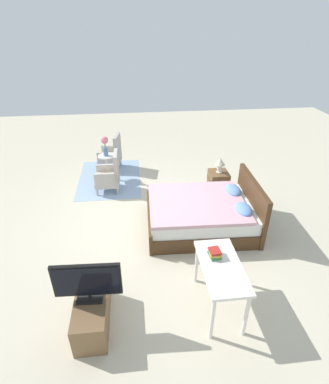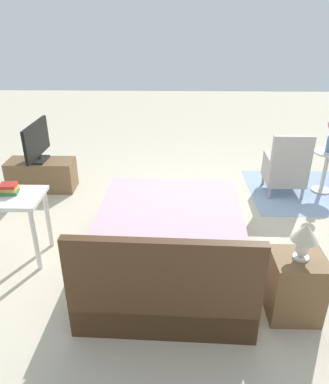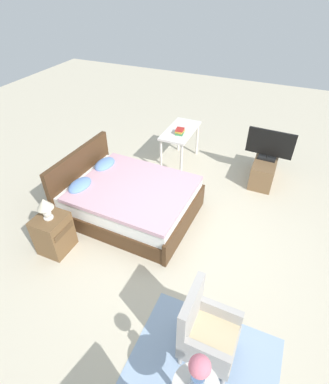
% 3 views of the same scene
% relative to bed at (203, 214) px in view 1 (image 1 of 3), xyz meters
% --- Properties ---
extents(ground_plane, '(16.00, 16.00, 0.00)m').
position_rel_bed_xyz_m(ground_plane, '(-0.24, -1.02, -0.30)').
color(ground_plane, beige).
extents(floor_rug, '(2.10, 1.50, 0.01)m').
position_rel_bed_xyz_m(floor_rug, '(-2.23, -1.86, -0.30)').
color(floor_rug, '#8EA8C6').
rests_on(floor_rug, ground_plane).
extents(bed, '(1.59, 2.03, 0.96)m').
position_rel_bed_xyz_m(bed, '(0.00, 0.00, 0.00)').
color(bed, '#472D19').
rests_on(bed, ground_plane).
extents(armchair_by_window_left, '(0.63, 0.63, 0.92)m').
position_rel_bed_xyz_m(armchair_by_window_left, '(-2.82, -1.80, 0.08)').
color(armchair_by_window_left, '#ADA8A3').
rests_on(armchair_by_window_left, floor_rug).
extents(armchair_by_window_right, '(0.55, 0.55, 0.92)m').
position_rel_bed_xyz_m(armchair_by_window_right, '(-1.64, -1.80, 0.08)').
color(armchair_by_window_right, '#ADA8A3').
rests_on(armchair_by_window_right, floor_rug).
extents(side_table, '(0.40, 0.40, 0.62)m').
position_rel_bed_xyz_m(side_table, '(-2.23, -1.89, 0.09)').
color(side_table, beige).
rests_on(side_table, ground_plane).
extents(flower_vase, '(0.17, 0.17, 0.48)m').
position_rel_bed_xyz_m(flower_vase, '(-2.23, -1.89, 0.61)').
color(flower_vase, '#4C709E').
rests_on(flower_vase, side_table).
extents(nightstand, '(0.44, 0.41, 0.60)m').
position_rel_bed_xyz_m(nightstand, '(-1.10, 0.59, -0.00)').
color(nightstand, brown).
rests_on(nightstand, ground_plane).
extents(table_lamp, '(0.22, 0.22, 0.33)m').
position_rel_bed_xyz_m(table_lamp, '(-1.10, 0.59, 0.51)').
color(table_lamp, silver).
rests_on(table_lamp, nightstand).
extents(tv_stand, '(0.96, 0.40, 0.45)m').
position_rel_bed_xyz_m(tv_stand, '(1.90, -1.87, -0.07)').
color(tv_stand, brown).
rests_on(tv_stand, ground_plane).
extents(tv_flatscreen, '(0.21, 0.82, 0.56)m').
position_rel_bed_xyz_m(tv_flatscreen, '(1.90, -1.87, 0.44)').
color(tv_flatscreen, black).
rests_on(tv_flatscreen, tv_stand).
extents(vanity_desk, '(1.04, 0.52, 0.74)m').
position_rel_bed_xyz_m(vanity_desk, '(1.81, -0.19, 0.33)').
color(vanity_desk, silver).
rests_on(vanity_desk, ground_plane).
extents(book_stack, '(0.19, 0.16, 0.11)m').
position_rel_bed_xyz_m(book_stack, '(1.63, -0.24, 0.50)').
color(book_stack, '#337A47').
rests_on(book_stack, vanity_desk).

